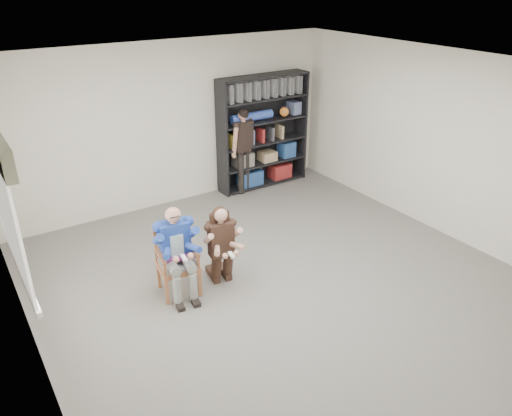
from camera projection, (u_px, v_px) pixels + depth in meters
room_shell at (298, 196)px, 5.84m from camera, size 6.00×7.00×2.80m
floor at (294, 294)px, 6.45m from camera, size 6.00×7.00×0.01m
window_left at (7, 206)px, 5.05m from camera, size 0.16×2.00×1.75m
armchair at (178, 261)px, 6.31m from camera, size 0.61×0.59×0.93m
seated_man at (177, 251)px, 6.25m from camera, size 0.62×0.79×1.20m
kneeling_woman at (222, 246)px, 6.46m from camera, size 0.57×0.80×1.10m
bookshelf at (263, 132)px, 9.31m from camera, size 1.80×0.38×2.10m
standing_man at (243, 152)px, 9.07m from camera, size 0.56×0.43×1.60m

